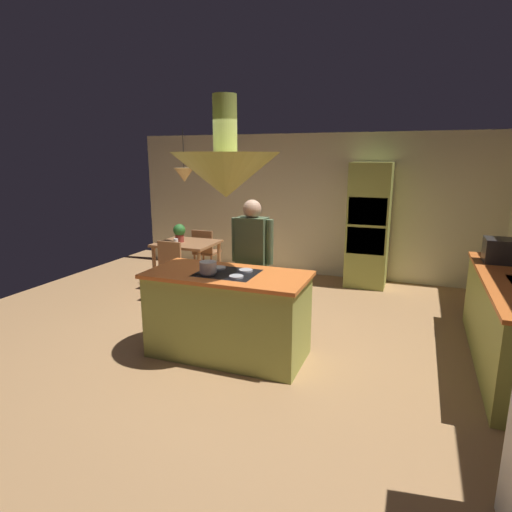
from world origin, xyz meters
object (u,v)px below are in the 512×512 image
Objects in this scene: kitchen_island at (228,314)px; cup_on_table at (176,241)px; oven_tower at (368,225)px; cooking_pot_on_cooktop at (208,267)px; chair_by_back_wall at (205,250)px; dining_table at (187,249)px; potted_plant_on_table at (179,232)px; microwave_on_counter at (506,251)px; chair_facing_island at (166,266)px; person_at_island at (252,258)px.

kitchen_island is 2.62m from cup_on_table.
oven_tower is 3.60m from cooking_pot_on_cooktop.
kitchen_island is 3.23m from chair_by_back_wall.
dining_table is 3.17× the size of potted_plant_on_table.
kitchen_island is 0.58m from cooking_pot_on_cooktop.
dining_table is at bearing 90.00° from chair_by_back_wall.
kitchen_island is at bearing -151.25° from microwave_on_counter.
chair_facing_island is 1.89× the size of microwave_on_counter.
oven_tower is at bearing 135.93° from microwave_on_counter.
kitchen_island is 3.30m from microwave_on_counter.
potted_plant_on_table is at bearing 79.34° from chair_by_back_wall.
oven_tower reaches higher than potted_plant_on_table.
microwave_on_counter reaches higher than cup_on_table.
chair_facing_island is at bearing -90.00° from dining_table.
microwave_on_counter is at bearing -4.11° from cup_on_table.
dining_table is at bearing 90.00° from chair_facing_island.
cup_on_table is at bearing 84.77° from chair_by_back_wall.
cooking_pot_on_cooktop reaches higher than kitchen_island.
cooking_pot_on_cooktop is (-0.16, -0.13, 0.54)m from kitchen_island.
oven_tower reaches higher than chair_by_back_wall.
oven_tower is (1.10, 3.24, 0.56)m from kitchen_island.
microwave_on_counter is (1.74, -1.68, 0.05)m from oven_tower.
cooking_pot_on_cooktop reaches higher than cup_on_table.
dining_table is at bearing 69.65° from cup_on_table.
oven_tower is 2.37× the size of chair_by_back_wall.
potted_plant_on_table is 0.23m from cup_on_table.
chair_by_back_wall is 1.89× the size of microwave_on_counter.
potted_plant_on_table is (-0.12, 0.63, 0.42)m from chair_facing_island.
oven_tower is 3.36m from chair_facing_island.
person_at_island is at bearing -162.93° from microwave_on_counter.
kitchen_island is 1.99× the size of chair_by_back_wall.
person_at_island reaches higher than cooking_pot_on_cooktop.
microwave_on_counter is 2.56× the size of cooking_pot_on_cooktop.
chair_by_back_wall is at bearing 129.94° from person_at_island.
microwave_on_counter is at bearing -44.07° from oven_tower.
cup_on_table is at bearing -76.76° from potted_plant_on_table.
oven_tower reaches higher than cup_on_table.
person_at_island is 0.84m from cooking_pot_on_cooktop.
dining_table is (-1.70, 2.10, 0.17)m from kitchen_island.
microwave_on_counter is at bearing 29.37° from cooking_pot_on_cooktop.
microwave_on_counter is (4.62, -0.33, 0.27)m from cup_on_table.
kitchen_island is 19.27× the size of cup_on_table.
microwave_on_counter is at bearing 1.26° from chair_facing_island.
chair_by_back_wall is (-2.80, -0.50, -0.53)m from oven_tower.
dining_table is 0.27m from cup_on_table.
oven_tower is 2.42m from microwave_on_counter.
chair_by_back_wall is 0.79m from potted_plant_on_table.
chair_by_back_wall is (-1.70, 2.74, 0.03)m from kitchen_island.
microwave_on_counter is (4.54, -1.18, 0.57)m from chair_by_back_wall.
microwave_on_counter reaches higher than dining_table.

